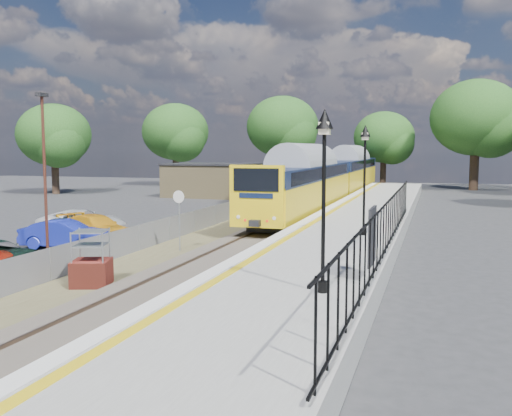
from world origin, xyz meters
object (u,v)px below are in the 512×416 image
at_px(brick_plinth, 91,260).
at_px(car_blue, 65,234).
at_px(carpark_lamp, 44,166).
at_px(car_yellow, 96,228).
at_px(victorian_lamp_south, 324,158).
at_px(victorian_lamp_north, 365,154).
at_px(speed_sign, 179,210).
at_px(train, 332,175).
at_px(car_white, 82,222).

height_order(brick_plinth, car_blue, brick_plinth).
xyz_separation_m(carpark_lamp, car_yellow, (-1.09, 5.06, -3.19)).
bearing_deg(car_yellow, victorian_lamp_south, -107.79).
height_order(victorian_lamp_north, speed_sign, victorian_lamp_north).
relative_size(victorian_lamp_north, carpark_lamp, 0.69).
distance_m(speed_sign, carpark_lamp, 5.80).
distance_m(victorian_lamp_south, victorian_lamp_north, 10.00).
bearing_deg(car_blue, carpark_lamp, -166.07).
height_order(victorian_lamp_south, victorian_lamp_north, same).
xyz_separation_m(victorian_lamp_north, car_yellow, (-12.99, 0.04, -3.66)).
xyz_separation_m(victorian_lamp_south, train, (-5.50, 32.27, -1.96)).
bearing_deg(train, brick_plinth, -94.70).
relative_size(victorian_lamp_south, car_blue, 1.17).
bearing_deg(car_yellow, brick_plinth, -128.12).
height_order(victorian_lamp_south, car_white, victorian_lamp_south).
distance_m(train, car_white, 22.57).
distance_m(victorian_lamp_south, car_yellow, 16.97).
bearing_deg(car_yellow, train, 0.39).
distance_m(car_yellow, car_white, 2.91).
relative_size(brick_plinth, car_yellow, 0.43).
bearing_deg(victorian_lamp_north, brick_plinth, -133.78).
bearing_deg(car_blue, brick_plinth, -147.81).
bearing_deg(car_yellow, victorian_lamp_north, -70.68).
height_order(victorian_lamp_north, brick_plinth, victorian_lamp_north).
xyz_separation_m(train, speed_sign, (-2.50, -23.72, -0.51)).
bearing_deg(brick_plinth, train, 85.30).
bearing_deg(car_yellow, car_blue, -164.64).
xyz_separation_m(victorian_lamp_south, car_yellow, (-13.19, 10.04, -3.66)).
height_order(victorian_lamp_north, car_white, victorian_lamp_north).
bearing_deg(victorian_lamp_north, carpark_lamp, -157.10).
xyz_separation_m(train, car_yellow, (-7.69, -22.23, -1.70)).
distance_m(train, car_yellow, 23.58).
bearing_deg(car_white, car_blue, -168.84).
distance_m(brick_plinth, car_white, 12.52).
height_order(car_blue, car_white, car_blue).
relative_size(victorian_lamp_north, speed_sign, 1.70).
bearing_deg(brick_plinth, victorian_lamp_north, 46.22).
height_order(speed_sign, carpark_lamp, carpark_lamp).
relative_size(car_yellow, car_white, 0.97).
height_order(victorian_lamp_south, carpark_lamp, carpark_lamp).
xyz_separation_m(victorian_lamp_north, train, (-5.30, 22.27, -1.96)).
xyz_separation_m(brick_plinth, speed_sign, (0.00, 6.68, 0.92)).
bearing_deg(carpark_lamp, victorian_lamp_north, 22.90).
bearing_deg(train, carpark_lamp, -103.60).
relative_size(car_blue, car_white, 0.87).
height_order(train, brick_plinth, train).
bearing_deg(train, car_white, -115.87).
height_order(train, car_blue, train).
relative_size(train, carpark_lamp, 6.11).
distance_m(speed_sign, car_blue, 5.53).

